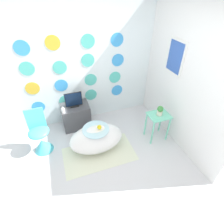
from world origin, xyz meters
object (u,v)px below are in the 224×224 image
bathtub (96,138)px  vase (63,110)px  chair (41,139)px  tv (74,100)px  potted_plant_left (160,111)px

bathtub → vase: vase is taller
chair → tv: bearing=32.9°
bathtub → potted_plant_left: (1.21, -0.11, 0.42)m
vase → bathtub: bearing=-52.3°
chair → bathtub: bearing=-17.6°
vase → tv: bearing=33.7°
bathtub → potted_plant_left: size_ratio=5.09×
chair → tv: 0.96m
bathtub → potted_plant_left: bearing=-5.1°
bathtub → vase: (-0.48, 0.62, 0.33)m
chair → tv: size_ratio=2.47×
tv → potted_plant_left: (1.45, -0.89, 0.01)m
tv → potted_plant_left: 1.70m
bathtub → vase: bearing=127.7°
potted_plant_left → chair: bearing=169.2°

